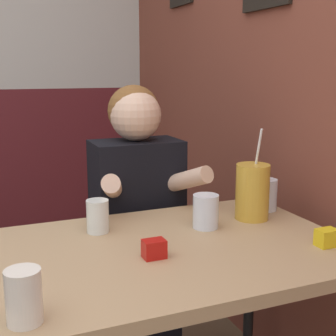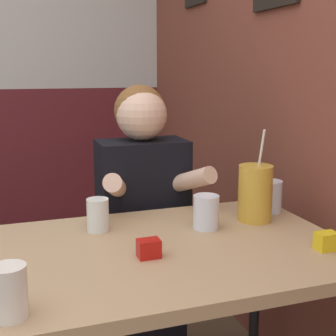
{
  "view_description": "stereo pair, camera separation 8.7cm",
  "coord_description": "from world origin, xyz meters",
  "views": [
    {
      "loc": [
        0.16,
        -0.76,
        1.23
      ],
      "look_at": [
        0.7,
        0.54,
        0.93
      ],
      "focal_mm": 50.0,
      "sensor_mm": 36.0,
      "label": 1
    },
    {
      "loc": [
        0.24,
        -0.79,
        1.23
      ],
      "look_at": [
        0.7,
        0.54,
        0.93
      ],
      "focal_mm": 50.0,
      "sensor_mm": 36.0,
      "label": 2
    }
  ],
  "objects": [
    {
      "name": "cocktail_pitcher",
      "position": [
        1.0,
        0.53,
        0.82
      ],
      "size": [
        0.11,
        0.11,
        0.31
      ],
      "color": "gold",
      "rests_on": "main_table"
    },
    {
      "name": "glass_by_brick",
      "position": [
        1.09,
        0.6,
        0.79
      ],
      "size": [
        0.08,
        0.08,
        0.11
      ],
      "color": "silver",
      "rests_on": "main_table"
    },
    {
      "name": "brick_wall_right",
      "position": [
        1.28,
        1.2,
        1.35
      ],
      "size": [
        0.08,
        4.4,
        2.7
      ],
      "color": "brown",
      "rests_on": "ground_plane"
    },
    {
      "name": "condiment_mustard",
      "position": [
        1.06,
        0.23,
        0.76
      ],
      "size": [
        0.06,
        0.04,
        0.05
      ],
      "color": "yellow",
      "rests_on": "main_table"
    },
    {
      "name": "main_table",
      "position": [
        0.65,
        0.4,
        0.66
      ],
      "size": [
        1.03,
        0.7,
        0.73
      ],
      "color": "tan",
      "rests_on": "ground_plane"
    },
    {
      "name": "glass_far_side",
      "position": [
        0.22,
        0.13,
        0.79
      ],
      "size": [
        0.07,
        0.07,
        0.11
      ],
      "color": "silver",
      "rests_on": "main_table"
    },
    {
      "name": "glass_near_pitcher",
      "position": [
        0.81,
        0.5,
        0.78
      ],
      "size": [
        0.08,
        0.08,
        0.11
      ],
      "color": "silver",
      "rests_on": "main_table"
    },
    {
      "name": "glass_center",
      "position": [
        0.48,
        0.59,
        0.78
      ],
      "size": [
        0.07,
        0.07,
        0.1
      ],
      "color": "silver",
      "rests_on": "main_table"
    },
    {
      "name": "person_seated",
      "position": [
        0.72,
        0.91,
        0.61
      ],
      "size": [
        0.42,
        0.4,
        1.17
      ],
      "color": "black",
      "rests_on": "ground_plane"
    },
    {
      "name": "condiment_ketchup",
      "position": [
        0.57,
        0.34,
        0.76
      ],
      "size": [
        0.06,
        0.04,
        0.05
      ],
      "color": "#B7140F",
      "rests_on": "main_table"
    }
  ]
}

